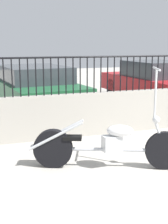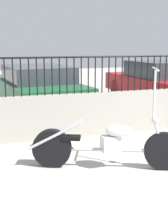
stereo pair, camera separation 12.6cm
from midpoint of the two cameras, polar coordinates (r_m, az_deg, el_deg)
The scene contains 5 objects.
low_wall at distance 6.95m, azimuth 9.89°, elevation 0.34°, with size 8.92×0.18×0.89m.
fence_railing at distance 6.82m, azimuth 10.18°, elevation 7.97°, with size 8.92×0.04×0.75m.
motorcycle_silver at distance 4.76m, azimuth 2.17°, elevation -6.01°, with size 2.24×1.05×1.54m.
car_green at distance 8.86m, azimuth -9.69°, elevation 4.35°, with size 2.22×4.57×1.28m.
car_red at distance 10.52m, azimuth 12.17°, elevation 5.55°, with size 2.03×4.04×1.32m.
Camera 1 is at (-3.40, -2.95, 1.87)m, focal length 50.00 mm.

